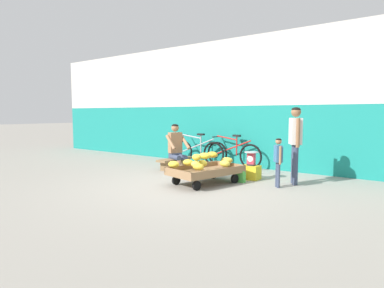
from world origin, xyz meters
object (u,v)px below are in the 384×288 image
at_px(banana_cart, 206,172).
at_px(vendor_seated, 177,147).
at_px(bicycle_near_left, 198,151).
at_px(bicycle_far_left, 233,154).
at_px(customer_child, 278,157).
at_px(weighing_scale, 251,158).
at_px(customer_adult, 295,137).
at_px(shopping_bag, 241,176).
at_px(low_bench, 175,161).
at_px(plastic_crate, 251,172).

distance_m(banana_cart, vendor_seated, 1.88).
distance_m(bicycle_near_left, bicycle_far_left, 1.07).
distance_m(vendor_seated, customer_child, 2.87).
bearing_deg(bicycle_far_left, vendor_seated, -129.02).
relative_size(weighing_scale, bicycle_far_left, 0.18).
xyz_separation_m(customer_adult, shopping_bag, (-0.94, -0.49, -0.83)).
height_order(bicycle_near_left, shopping_bag, bicycle_near_left).
bearing_deg(low_bench, plastic_crate, -1.45).
relative_size(banana_cart, low_bench, 1.44).
height_order(plastic_crate, bicycle_near_left, bicycle_near_left).
relative_size(plastic_crate, bicycle_far_left, 0.22).
bearing_deg(weighing_scale, customer_adult, 5.06).
relative_size(bicycle_near_left, customer_child, 1.76).
relative_size(bicycle_near_left, customer_adult, 1.09).
bearing_deg(low_bench, vendor_seated, -24.41).
distance_m(bicycle_far_left, customer_adult, 2.40).
xyz_separation_m(customer_adult, customer_child, (-0.15, -0.48, -0.37)).
bearing_deg(banana_cart, shopping_bag, 49.60).
height_order(vendor_seated, shopping_bag, vendor_seated).
xyz_separation_m(bicycle_far_left, customer_adult, (2.04, -1.12, 0.60)).
bearing_deg(bicycle_near_left, vendor_seated, -84.13).
height_order(bicycle_near_left, customer_adult, customer_adult).
xyz_separation_m(low_bench, vendor_seated, (0.08, -0.04, 0.37)).
xyz_separation_m(banana_cart, vendor_seated, (-1.57, 0.99, 0.33)).
bearing_deg(vendor_seated, bicycle_near_left, 95.87).
height_order(low_bench, vendor_seated, vendor_seated).
relative_size(vendor_seated, bicycle_far_left, 0.69).
relative_size(weighing_scale, customer_adult, 0.20).
distance_m(banana_cart, bicycle_near_left, 2.64).
distance_m(plastic_crate, customer_child, 0.96).
distance_m(low_bench, bicycle_far_left, 1.55).
bearing_deg(customer_child, weighing_scale, 152.50).
xyz_separation_m(bicycle_near_left, bicycle_far_left, (1.06, 0.13, 0.00)).
bearing_deg(weighing_scale, bicycle_near_left, 153.96).
bearing_deg(shopping_bag, bicycle_near_left, 145.65).
height_order(banana_cart, plastic_crate, banana_cart).
relative_size(low_bench, customer_child, 1.18).
relative_size(vendor_seated, plastic_crate, 3.17).
bearing_deg(banana_cart, bicycle_far_left, 105.87).
relative_size(vendor_seated, bicycle_near_left, 0.69).
bearing_deg(customer_child, bicycle_far_left, 139.85).
height_order(low_bench, weighing_scale, weighing_scale).
relative_size(vendor_seated, customer_child, 1.21).
xyz_separation_m(banana_cart, bicycle_near_left, (-1.68, 2.04, 0.11)).
bearing_deg(low_bench, customer_child, -8.79).
height_order(plastic_crate, customer_child, customer_child).
bearing_deg(low_bench, bicycle_near_left, 91.57).
distance_m(bicycle_near_left, customer_child, 3.30).
relative_size(weighing_scale, customer_child, 0.32).
bearing_deg(customer_child, low_bench, 171.21).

